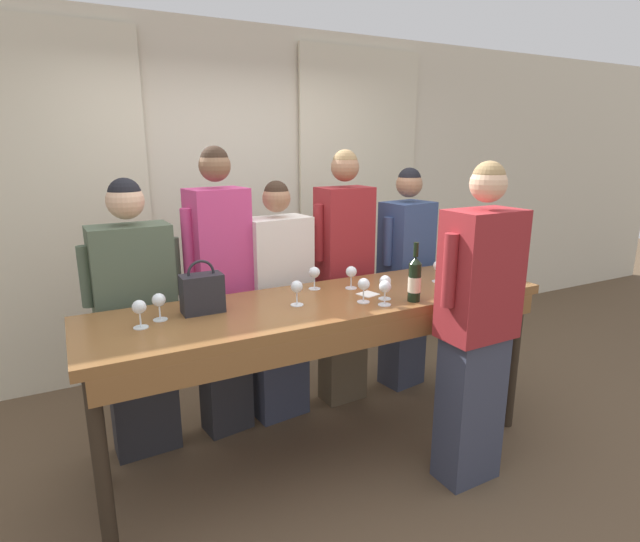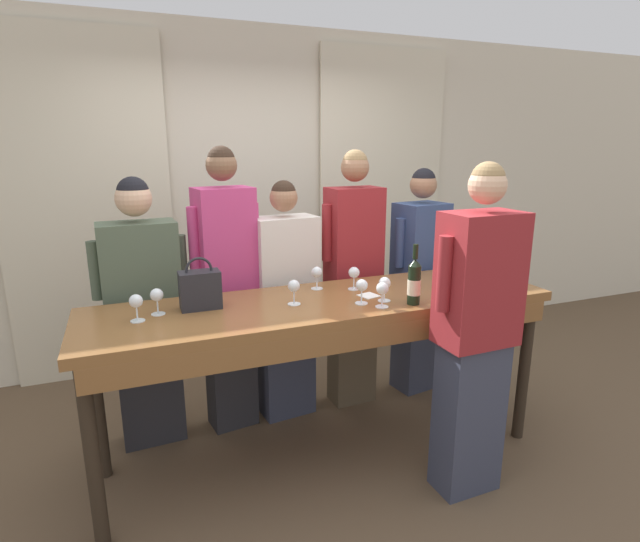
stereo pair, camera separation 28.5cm
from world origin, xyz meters
TOP-DOWN VIEW (x-y plane):
  - ground_plane at (0.00, 0.00)m, footprint 18.00×18.00m
  - wall_back at (0.00, 1.76)m, footprint 12.00×0.06m
  - curtain_panel_left at (-1.27, 1.70)m, footprint 1.24×0.03m
  - curtain_panel_right at (1.27, 1.70)m, footprint 1.24×0.03m
  - tasting_bar at (0.00, -0.02)m, footprint 2.65×0.71m
  - wine_bottle at (0.42, -0.25)m, footprint 0.07×0.07m
  - handbag at (-0.67, 0.10)m, footprint 0.21×0.12m
  - wine_glass_front_left at (0.16, -0.14)m, footprint 0.07×0.07m
  - wine_glass_front_mid at (0.30, -0.15)m, footprint 0.07×0.07m
  - wine_glass_front_right at (0.81, 0.00)m, footprint 0.07×0.07m
  - wine_glass_center_left at (0.98, 0.03)m, footprint 0.07×0.07m
  - wine_glass_center_mid at (0.24, 0.12)m, footprint 0.07×0.07m
  - wine_glass_center_right at (-0.19, -0.02)m, footprint 0.07×0.07m
  - wine_glass_back_left at (0.24, -0.24)m, footprint 0.07×0.07m
  - wine_glass_back_mid at (-1.00, 0.01)m, footprint 0.07×0.07m
  - wine_glass_back_right at (-0.90, 0.08)m, footprint 0.07×0.07m
  - wine_glass_near_host at (0.97, -0.27)m, footprint 0.07×0.07m
  - wine_glass_by_bottle at (0.04, 0.22)m, footprint 0.07×0.07m
  - napkin at (0.26, -0.03)m, footprint 0.12×0.12m
  - guest_olive_jacket at (-0.96, 0.57)m, footprint 0.56×0.26m
  - guest_pink_top at (-0.44, 0.57)m, footprint 0.46×0.29m
  - guest_cream_sweater at (-0.05, 0.57)m, footprint 0.54×0.29m
  - guest_striped_shirt at (0.45, 0.57)m, footprint 0.48×0.25m
  - guest_navy_coat at (0.99, 0.57)m, footprint 0.47×0.32m
  - host_pouring at (0.61, -0.55)m, footprint 0.51×0.26m
  - potted_plant at (1.88, 1.36)m, footprint 0.38×0.38m

SIDE VIEW (x-z plane):
  - ground_plane at x=0.00m, z-range 0.00..0.00m
  - potted_plant at x=1.88m, z-range 0.06..0.80m
  - guest_cream_sweater at x=-0.05m, z-range 0.01..1.64m
  - guest_olive_jacket at x=-0.96m, z-range 0.02..1.69m
  - guest_navy_coat at x=0.99m, z-range 0.02..1.71m
  - tasting_bar at x=0.00m, z-range 0.40..1.39m
  - host_pouring at x=0.61m, z-range 0.02..1.79m
  - guest_striped_shirt at x=0.45m, z-range 0.03..1.85m
  - guest_pink_top at x=-0.44m, z-range 0.03..1.88m
  - napkin at x=0.26m, z-range 1.00..1.00m
  - wine_glass_front_left at x=0.16m, z-range 1.03..1.17m
  - wine_glass_center_right at x=-0.19m, z-range 1.03..1.17m
  - wine_glass_back_left at x=0.24m, z-range 1.03..1.17m
  - wine_glass_back_mid at x=-1.00m, z-range 1.03..1.17m
  - wine_glass_back_right at x=-0.90m, z-range 1.03..1.17m
  - wine_glass_front_mid at x=0.30m, z-range 1.03..1.17m
  - wine_glass_front_right at x=0.81m, z-range 1.03..1.17m
  - wine_glass_center_left at x=0.98m, z-range 1.03..1.17m
  - wine_glass_center_mid at x=0.24m, z-range 1.03..1.17m
  - wine_glass_near_host at x=0.97m, z-range 1.03..1.17m
  - wine_glass_by_bottle at x=0.04m, z-range 1.03..1.17m
  - handbag at x=-0.67m, z-range 0.96..1.25m
  - wine_bottle at x=0.42m, z-range 0.96..1.29m
  - curtain_panel_left at x=-1.27m, z-range 0.00..2.69m
  - curtain_panel_right at x=1.27m, z-range 0.00..2.69m
  - wall_back at x=0.00m, z-range 0.00..2.80m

